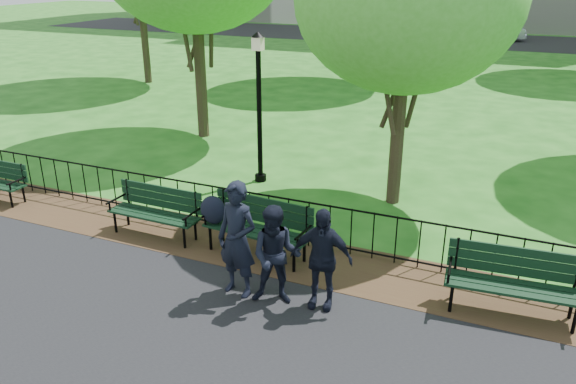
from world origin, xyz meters
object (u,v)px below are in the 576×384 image
at_px(taxi, 370,24).
at_px(sedan_silver, 491,30).
at_px(person_left, 237,239).
at_px(lamppost, 259,103).
at_px(park_bench_right_a, 514,275).
at_px(person_right, 321,258).
at_px(park_bench_left_a, 157,206).
at_px(park_bench_main, 237,216).
at_px(person_mid, 276,256).

relative_size(taxi, sedan_silver, 1.07).
xyz_separation_m(person_left, sedan_silver, (0.69, 34.81, -0.20)).
relative_size(lamppost, person_left, 1.87).
xyz_separation_m(park_bench_right_a, taxi, (-11.68, 33.53, 0.20)).
bearing_deg(sedan_silver, person_right, 158.87).
distance_m(lamppost, person_right, 5.56).
bearing_deg(person_right, park_bench_left_a, 157.15).
bearing_deg(lamppost, park_bench_left_a, -98.65).
relative_size(park_bench_main, taxi, 0.44).
relative_size(lamppost, taxi, 0.73).
xyz_separation_m(park_bench_left_a, person_left, (2.40, -1.22, 0.35)).
relative_size(park_bench_main, person_left, 1.12).
height_order(person_right, taxi, taxi).
bearing_deg(person_mid, person_right, -1.48).
height_order(park_bench_main, person_right, person_right).
distance_m(park_bench_right_a, lamppost, 6.90).
height_order(park_bench_right_a, taxi, taxi).
height_order(taxi, sedan_silver, taxi).
relative_size(park_bench_left_a, park_bench_right_a, 0.93).
xyz_separation_m(park_bench_main, lamppost, (-1.20, 3.39, 1.19)).
bearing_deg(park_bench_right_a, sedan_silver, 90.87).
height_order(park_bench_right_a, person_right, person_right).
distance_m(park_bench_main, park_bench_right_a, 4.63).
height_order(park_bench_left_a, taxi, taxi).
xyz_separation_m(person_left, taxi, (-7.73, 34.67, -0.12)).
relative_size(park_bench_left_a, taxi, 0.38).
relative_size(park_bench_right_a, sedan_silver, 0.44).
distance_m(taxi, sedan_silver, 8.42).
bearing_deg(person_left, taxi, 110.70).
xyz_separation_m(park_bench_right_a, person_mid, (-3.30, -1.15, 0.18)).
height_order(park_bench_main, sedan_silver, sedan_silver).
relative_size(person_right, taxi, 0.34).
xyz_separation_m(park_bench_left_a, taxi, (-5.34, 33.46, 0.23)).
distance_m(park_bench_left_a, lamppost, 3.67).
bearing_deg(person_right, park_bench_main, 144.96).
distance_m(person_left, person_mid, 0.66).
bearing_deg(park_bench_right_a, park_bench_main, 174.36).
height_order(park_bench_left_a, person_mid, person_mid).
height_order(park_bench_right_a, person_left, person_left).
distance_m(park_bench_main, sedan_silver, 33.61).
bearing_deg(person_mid, park_bench_left_a, 141.48).
xyz_separation_m(park_bench_right_a, lamppost, (-5.83, 3.46, 1.27)).
relative_size(park_bench_right_a, person_mid, 1.24).
bearing_deg(person_left, person_mid, 7.98).
bearing_deg(park_bench_main, taxi, 106.33).
relative_size(park_bench_main, lamppost, 0.60).
bearing_deg(person_mid, person_left, 163.16).
bearing_deg(sedan_silver, park_bench_main, 155.53).
xyz_separation_m(lamppost, person_mid, (2.53, -4.61, -1.09)).
height_order(lamppost, person_mid, lamppost).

